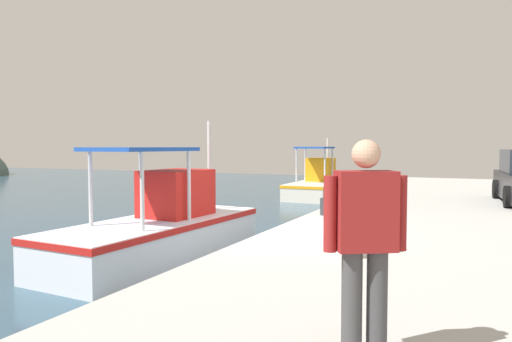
# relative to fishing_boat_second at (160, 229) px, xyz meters

# --- Properties ---
(fishing_boat_second) EXTENTS (5.63, 2.24, 3.10)m
(fishing_boat_second) POSITION_rel_fishing_boat_second_xyz_m (0.00, 0.00, 0.00)
(fishing_boat_second) COLOR white
(fishing_boat_second) RESTS_ON ground
(fishing_boat_third) EXTENTS (5.23, 2.10, 2.88)m
(fishing_boat_third) POSITION_rel_fishing_boat_second_xyz_m (13.66, 0.62, -0.03)
(fishing_boat_third) COLOR silver
(fishing_boat_third) RESTS_ON ground
(pelican) EXTENTS (0.91, 0.69, 0.82)m
(pelican) POSITION_rel_fishing_boat_second_xyz_m (-1.51, -4.60, 0.54)
(pelican) COLOR tan
(pelican) RESTS_ON quay_pier
(fisherman_standing) EXTENTS (0.43, 0.58, 1.71)m
(fisherman_standing) POSITION_rel_fishing_boat_second_xyz_m (-4.90, -5.45, 1.09)
(fisherman_standing) COLOR #3F3F42
(fisherman_standing) RESTS_ON quay_pier
(mooring_bollard_nearest) EXTENTS (0.26, 0.26, 0.41)m
(mooring_bollard_nearest) POSITION_rel_fishing_boat_second_xyz_m (2.58, -2.98, 0.34)
(mooring_bollard_nearest) COLOR #333338
(mooring_bollard_nearest) RESTS_ON quay_pier
(mooring_bollard_second) EXTENTS (0.24, 0.24, 0.43)m
(mooring_bollard_second) POSITION_rel_fishing_boat_second_xyz_m (6.65, -2.98, 0.35)
(mooring_bollard_second) COLOR #333338
(mooring_bollard_second) RESTS_ON quay_pier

